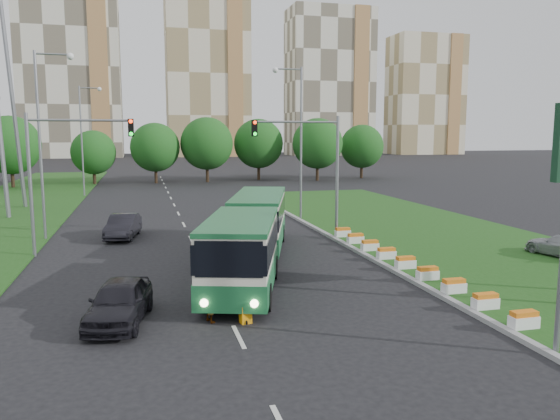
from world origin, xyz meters
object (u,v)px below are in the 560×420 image
object	(u,v)px
traffic_mast_median	(314,157)
car_left_far	(123,226)
shopping_trolley	(246,314)
articulated_bus	(248,233)
pedestrian	(210,298)
car_left_near	(119,301)
traffic_mast_left	(60,161)

from	to	relation	value
traffic_mast_median	car_left_far	world-z (taller)	traffic_mast_median
shopping_trolley	articulated_bus	bearing A→B (deg)	66.00
articulated_bus	shopping_trolley	bearing A→B (deg)	-84.69
articulated_bus	pedestrian	bearing A→B (deg)	-93.47
articulated_bus	car_left_near	distance (m)	9.56
traffic_mast_median	traffic_mast_left	xyz separation A→B (m)	(-15.16, -1.00, 0.00)
car_left_near	pedestrian	bearing A→B (deg)	-2.02
traffic_mast_median	pedestrian	distance (m)	17.20
articulated_bus	traffic_mast_median	bearing A→B (deg)	65.31
car_left_far	pedestrian	size ratio (longest dim) A/B	2.58
traffic_mast_left	car_left_far	distance (m)	7.12
traffic_mast_median	traffic_mast_left	world-z (taller)	same
traffic_mast_left	car_left_near	xyz separation A→B (m)	(3.43, -12.52, -4.56)
articulated_bus	shopping_trolley	xyz separation A→B (m)	(-1.73, -8.44, -1.45)
articulated_bus	traffic_mast_left	bearing A→B (deg)	168.00
traffic_mast_median	shopping_trolley	bearing A→B (deg)	-116.35
traffic_mast_median	car_left_near	bearing A→B (deg)	-130.94
pedestrian	car_left_far	bearing A→B (deg)	-11.85
car_left_far	shopping_trolley	world-z (taller)	car_left_far
traffic_mast_left	articulated_bus	xyz separation A→B (m)	(9.59, -5.28, -3.57)
car_left_near	traffic_mast_median	bearing A→B (deg)	60.10
articulated_bus	car_left_near	xyz separation A→B (m)	(-6.16, -7.24, -0.98)
traffic_mast_left	articulated_bus	distance (m)	11.51
traffic_mast_median	pedestrian	xyz separation A→B (m)	(-8.53, -14.27, -4.43)
traffic_mast_median	car_left_far	distance (m)	13.38
traffic_mast_left	car_left_near	distance (m)	13.76
traffic_mast_median	shopping_trolley	world-z (taller)	traffic_mast_median
car_left_near	car_left_far	world-z (taller)	car_left_near
traffic_mast_left	car_left_far	size ratio (longest dim) A/B	1.69
shopping_trolley	car_left_near	bearing A→B (deg)	152.34
traffic_mast_median	car_left_far	size ratio (longest dim) A/B	1.69
car_left_near	traffic_mast_left	bearing A→B (deg)	116.35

